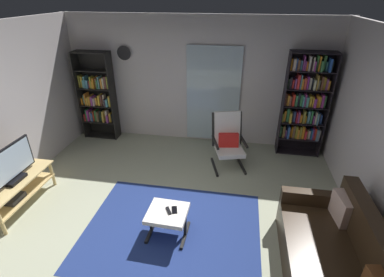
{
  "coord_description": "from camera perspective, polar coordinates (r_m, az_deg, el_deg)",
  "views": [
    {
      "loc": [
        0.9,
        -2.76,
        2.98
      ],
      "look_at": [
        0.21,
        1.16,
        0.9
      ],
      "focal_mm": 26.59,
      "sensor_mm": 36.0,
      "label": 1
    }
  ],
  "objects": [
    {
      "name": "ground_plane",
      "position": [
        4.16,
        -5.92,
        -18.33
      ],
      "size": [
        7.02,
        7.02,
        0.0
      ],
      "primitive_type": "plane",
      "color": "#A4A88D"
    },
    {
      "name": "wall_back",
      "position": [
        5.97,
        0.89,
        11.28
      ],
      "size": [
        5.6,
        0.06,
        2.6
      ],
      "primitive_type": "cube",
      "color": "silver",
      "rests_on": "ground"
    },
    {
      "name": "glass_door_panel",
      "position": [
        5.94,
        4.22,
        8.59
      ],
      "size": [
        1.1,
        0.01,
        2.0
      ],
      "primitive_type": "cube",
      "color": "silver"
    },
    {
      "name": "area_rug",
      "position": [
        4.19,
        -4.01,
        -17.77
      ],
      "size": [
        2.42,
        1.89,
        0.01
      ],
      "primitive_type": "cube",
      "color": "navy",
      "rests_on": "ground"
    },
    {
      "name": "tv_stand",
      "position": [
        5.08,
        -31.7,
        -8.82
      ],
      "size": [
        0.45,
        1.24,
        0.47
      ],
      "color": "tan",
      "rests_on": "ground"
    },
    {
      "name": "television",
      "position": [
        4.88,
        -32.72,
        -4.67
      ],
      "size": [
        0.2,
        0.9,
        0.55
      ],
      "color": "black",
      "rests_on": "tv_stand"
    },
    {
      "name": "bookshelf_near_tv",
      "position": [
        6.54,
        -18.38,
        7.72
      ],
      "size": [
        0.75,
        0.3,
        1.9
      ],
      "color": "black",
      "rests_on": "ground"
    },
    {
      "name": "bookshelf_near_sofa",
      "position": [
        5.86,
        21.65,
        6.73
      ],
      "size": [
        0.83,
        0.3,
        2.03
      ],
      "color": "black",
      "rests_on": "ground"
    },
    {
      "name": "leather_sofa",
      "position": [
        3.78,
        26.89,
        -21.31
      ],
      "size": [
        0.92,
        1.86,
        0.86
      ],
      "color": "#302214",
      "rests_on": "ground"
    },
    {
      "name": "lounge_armchair",
      "position": [
        5.29,
        7.27,
        -0.16
      ],
      "size": [
        0.72,
        0.78,
        1.02
      ],
      "color": "black",
      "rests_on": "ground"
    },
    {
      "name": "ottoman",
      "position": [
        3.92,
        -4.96,
        -15.13
      ],
      "size": [
        0.53,
        0.5,
        0.4
      ],
      "color": "white",
      "rests_on": "ground"
    },
    {
      "name": "tv_remote",
      "position": [
        3.87,
        -4.72,
        -14.21
      ],
      "size": [
        0.11,
        0.14,
        0.02
      ],
      "primitive_type": "cube",
      "rotation": [
        0.0,
        0.0,
        0.53
      ],
      "color": "black",
      "rests_on": "ottoman"
    },
    {
      "name": "cell_phone",
      "position": [
        3.88,
        -3.54,
        -14.09
      ],
      "size": [
        0.1,
        0.15,
        0.01
      ],
      "primitive_type": "cube",
      "rotation": [
        0.0,
        0.0,
        0.26
      ],
      "color": "black",
      "rests_on": "ottoman"
    },
    {
      "name": "wall_clock",
      "position": [
        6.17,
        -13.48,
        16.36
      ],
      "size": [
        0.29,
        0.03,
        0.29
      ],
      "color": "silver"
    }
  ]
}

